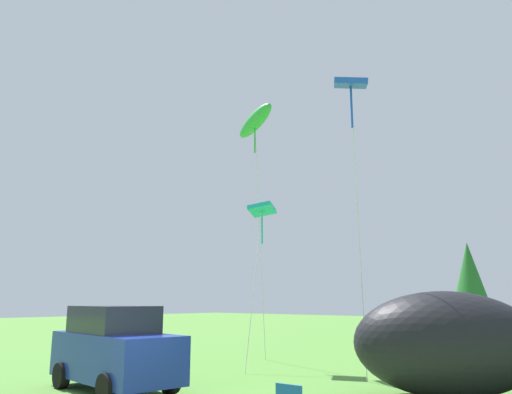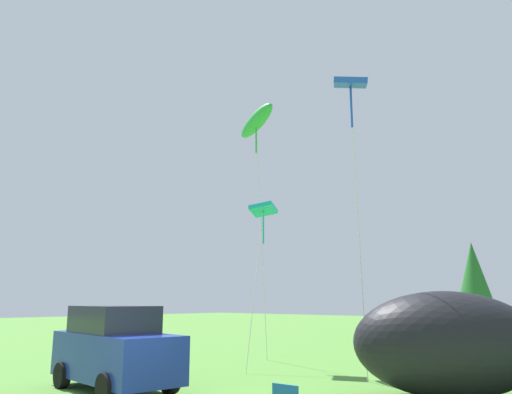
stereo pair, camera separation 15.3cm
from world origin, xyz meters
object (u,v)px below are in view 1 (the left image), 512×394
object	(u,v)px
parked_car	(115,349)
inflatable_cat	(481,349)
kite_teal_diamond	(262,212)
kite_green_fish	(255,122)
kite_blue_box	(351,89)

from	to	relation	value
parked_car	inflatable_cat	bearing A→B (deg)	40.32
kite_teal_diamond	kite_green_fish	bearing A→B (deg)	173.52
inflatable_cat	kite_teal_diamond	size ratio (longest dim) A/B	1.05
kite_teal_diamond	parked_car	bearing A→B (deg)	-85.16
parked_car	inflatable_cat	size ratio (longest dim) A/B	0.71
kite_blue_box	kite_teal_diamond	bearing A→B (deg)	155.02
parked_car	kite_teal_diamond	size ratio (longest dim) A/B	0.75
kite_teal_diamond	kite_blue_box	world-z (taller)	kite_blue_box
inflatable_cat	parked_car	bearing A→B (deg)	-174.32
parked_car	kite_teal_diamond	world-z (taller)	kite_teal_diamond
parked_car	kite_green_fish	world-z (taller)	kite_green_fish
kite_teal_diamond	kite_blue_box	distance (m)	6.56
parked_car	kite_green_fish	distance (m)	10.47
kite_teal_diamond	kite_blue_box	xyz separation A→B (m)	(5.50, -2.56, 2.48)
kite_blue_box	kite_green_fish	distance (m)	6.55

